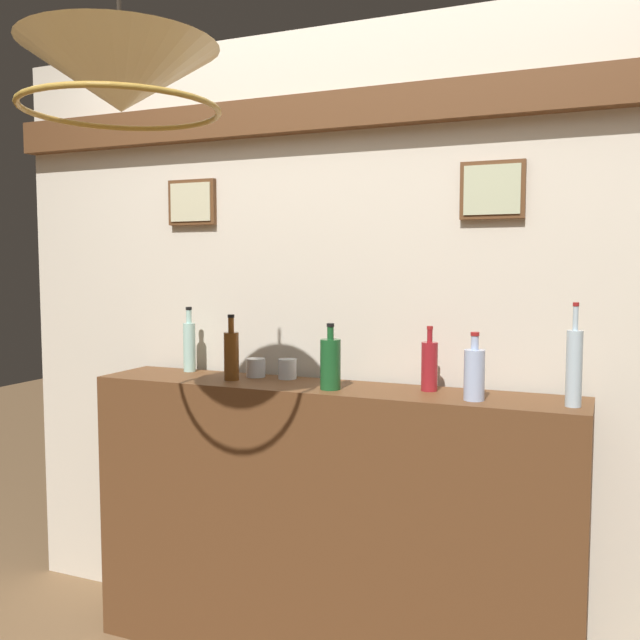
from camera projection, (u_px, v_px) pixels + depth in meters
panelled_rear_partition at (348, 324)px, 2.75m from camera, size 3.15×0.15×2.45m
bar_shelf_unit at (325, 527)px, 2.59m from camera, size 1.86×0.32×1.07m
liquor_bottle_bourbon at (189, 345)px, 2.89m from camera, size 0.05×0.05×0.27m
liquor_bottle_rum at (574, 367)px, 2.17m from camera, size 0.05×0.05×0.33m
liquor_bottle_gin at (429, 365)px, 2.45m from camera, size 0.06×0.06×0.23m
liquor_bottle_vodka at (474, 373)px, 2.27m from camera, size 0.07×0.07×0.23m
liquor_bottle_brandy at (330, 363)px, 2.47m from camera, size 0.07×0.07×0.24m
liquor_bottle_whiskey at (231, 354)px, 2.67m from camera, size 0.06×0.06×0.26m
glass_tumbler_rocks at (256, 368)px, 2.75m from camera, size 0.08×0.08×0.07m
glass_tumbler_highball at (287, 369)px, 2.71m from camera, size 0.07×0.07×0.08m
pendant_lamp at (121, 81)px, 1.83m from camera, size 0.53×0.53×0.55m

